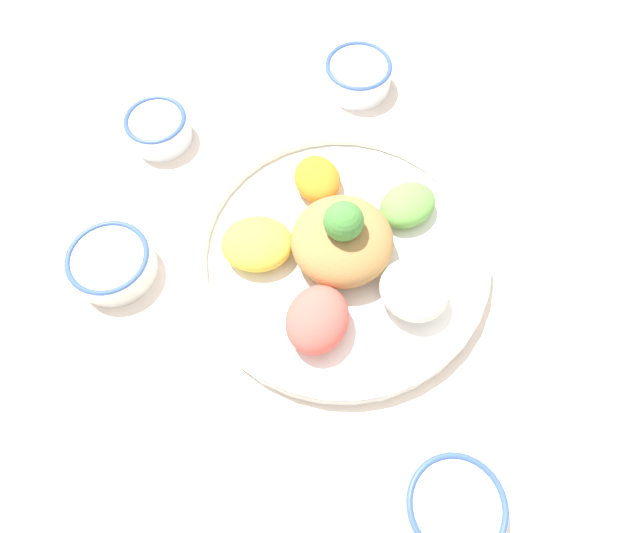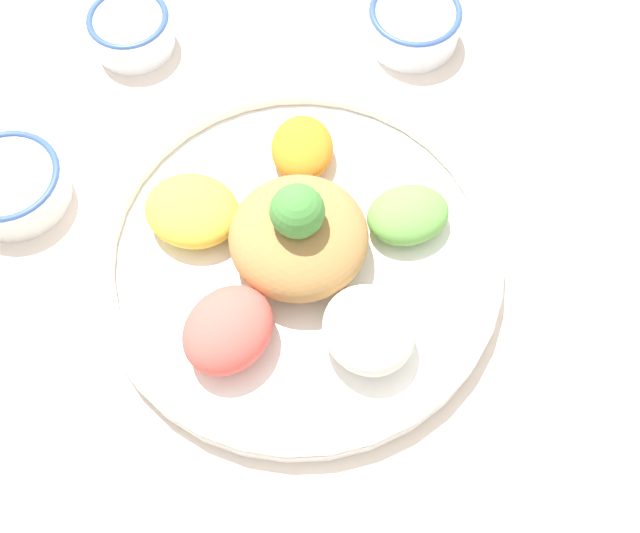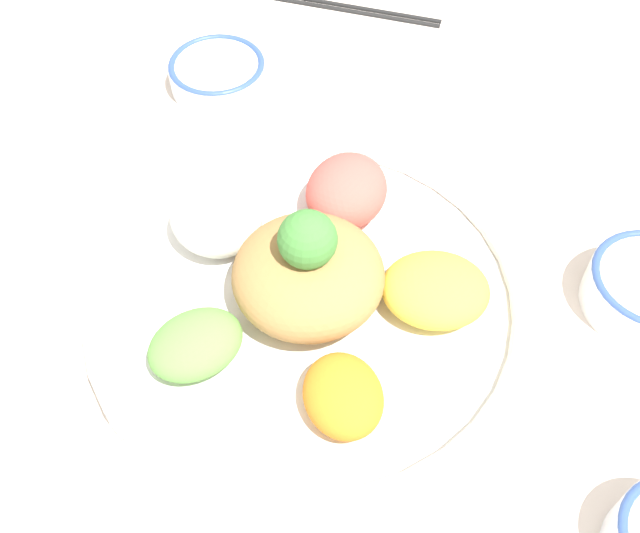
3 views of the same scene
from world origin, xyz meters
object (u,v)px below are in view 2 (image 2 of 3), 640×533
object	(u,v)px
salad_platter	(298,253)
rice_bowl_blue	(11,184)
rice_bowl_plain	(414,23)
sauce_bowl_dark	(131,29)

from	to	relation	value
salad_platter	rice_bowl_blue	distance (m)	0.31
salad_platter	rice_bowl_plain	bearing A→B (deg)	91.86
sauce_bowl_dark	rice_bowl_plain	world-z (taller)	rice_bowl_plain
rice_bowl_plain	sauce_bowl_dark	bearing A→B (deg)	-153.00
salad_platter	sauce_bowl_dark	bearing A→B (deg)	149.56
salad_platter	rice_bowl_blue	xyz separation A→B (m)	(-0.30, -0.05, -0.00)
rice_bowl_blue	sauce_bowl_dark	size ratio (longest dim) A/B	1.18
sauce_bowl_dark	rice_bowl_plain	size ratio (longest dim) A/B	0.88
rice_bowl_blue	sauce_bowl_dark	bearing A→B (deg)	89.67
salad_platter	rice_bowl_plain	xyz separation A→B (m)	(-0.01, 0.32, -0.00)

